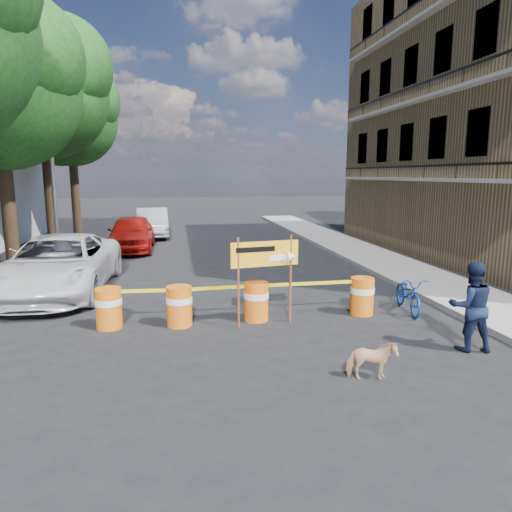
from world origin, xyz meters
name	(u,v)px	position (x,y,z in m)	size (l,w,h in m)	color
ground	(251,338)	(0.00, 0.00, 0.00)	(120.00, 120.00, 0.00)	black
sidewalk_east	(396,267)	(6.20, 6.00, 0.07)	(2.40, 40.00, 0.15)	gray
tree_mid_b	(43,91)	(-6.73, 12.00, 6.71)	(5.67, 5.40, 9.62)	#332316
tree_far	(71,118)	(-6.74, 17.00, 6.22)	(5.04, 4.80, 8.84)	#332316
streetlamp	(52,146)	(-5.93, 9.50, 4.38)	(1.25, 0.18, 8.00)	gray
barrel_far_left	(109,307)	(-2.98, 1.18, 0.47)	(0.58, 0.58, 0.90)	#EB540D
barrel_mid_left	(179,305)	(-1.45, 1.07, 0.47)	(0.58, 0.58, 0.90)	#EB540D
barrel_mid_right	(256,300)	(0.30, 1.16, 0.47)	(0.58, 0.58, 0.90)	#EB540D
barrel_far_right	(362,295)	(2.90, 1.19, 0.47)	(0.58, 0.58, 0.90)	#EB540D
detour_sign	(274,260)	(0.65, 0.82, 1.48)	(1.55, 0.39, 2.02)	#592D19
pedestrian	(471,306)	(4.02, -1.32, 0.87)	(0.84, 0.66, 1.73)	black
bicycle	(409,278)	(4.11, 1.20, 0.86)	(0.60, 0.90, 1.71)	#124099
dog	(372,361)	(1.63, -2.24, 0.33)	(0.36, 0.79, 0.67)	#E0B180
suv_white	(59,265)	(-4.80, 4.59, 0.81)	(2.70, 5.86, 1.63)	silver
sedan_red	(132,233)	(-3.47, 11.83, 0.79)	(1.86, 4.62, 1.57)	#A0120D
sedan_silver	(152,222)	(-2.80, 16.42, 0.77)	(1.63, 4.69, 1.54)	#ABADB2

